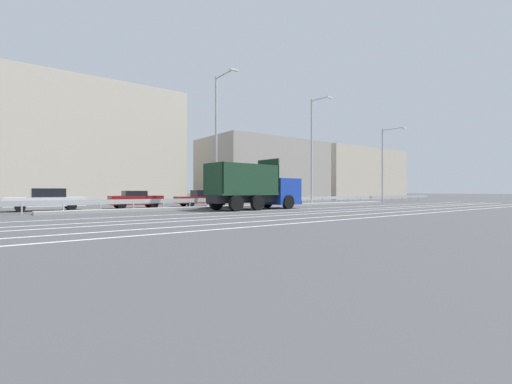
# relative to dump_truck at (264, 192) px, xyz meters

# --- Properties ---
(ground_plane) EXTENTS (320.00, 320.00, 0.00)m
(ground_plane) POSITION_rel_dump_truck_xyz_m (2.13, 0.57, -1.27)
(ground_plane) COLOR #424244
(lane_strip_0) EXTENTS (60.00, 0.16, 0.01)m
(lane_strip_0) POSITION_rel_dump_truck_xyz_m (-0.90, -1.85, -1.26)
(lane_strip_0) COLOR silver
(lane_strip_0) RESTS_ON ground_plane
(lane_strip_1) EXTENTS (60.00, 0.16, 0.01)m
(lane_strip_1) POSITION_rel_dump_truck_xyz_m (-0.90, -4.41, -1.26)
(lane_strip_1) COLOR silver
(lane_strip_1) RESTS_ON ground_plane
(lane_strip_2) EXTENTS (60.00, 0.16, 0.01)m
(lane_strip_2) POSITION_rel_dump_truck_xyz_m (-0.90, -5.92, -1.26)
(lane_strip_2) COLOR silver
(lane_strip_2) RESTS_ON ground_plane
(lane_strip_3) EXTENTS (60.00, 0.16, 0.01)m
(lane_strip_3) POSITION_rel_dump_truck_xyz_m (-0.90, -8.11, -1.26)
(lane_strip_3) COLOR silver
(lane_strip_3) RESTS_ON ground_plane
(lane_strip_4) EXTENTS (60.00, 0.16, 0.01)m
(lane_strip_4) POSITION_rel_dump_truck_xyz_m (-0.90, -9.76, -1.26)
(lane_strip_4) COLOR silver
(lane_strip_4) RESTS_ON ground_plane
(median_island) EXTENTS (33.00, 1.10, 0.18)m
(median_island) POSITION_rel_dump_truck_xyz_m (2.13, 2.75, -1.18)
(median_island) COLOR gray
(median_island) RESTS_ON ground_plane
(median_guardrail) EXTENTS (60.00, 0.09, 0.78)m
(median_guardrail) POSITION_rel_dump_truck_xyz_m (2.13, 3.77, -0.70)
(median_guardrail) COLOR #9EA0A5
(median_guardrail) RESTS_ON ground_plane
(dump_truck) EXTENTS (7.71, 3.02, 3.74)m
(dump_truck) POSITION_rel_dump_truck_xyz_m (0.00, 0.00, 0.00)
(dump_truck) COLOR #19389E
(dump_truck) RESTS_ON ground_plane
(median_road_sign) EXTENTS (0.70, 0.16, 2.29)m
(median_road_sign) POSITION_rel_dump_truck_xyz_m (-3.23, 2.75, -0.07)
(median_road_sign) COLOR white
(median_road_sign) RESTS_ON ground_plane
(street_lamp_1) EXTENTS (0.70, 2.78, 10.16)m
(street_lamp_1) POSITION_rel_dump_truck_xyz_m (-2.51, 2.55, 4.38)
(street_lamp_1) COLOR #ADADB2
(street_lamp_1) RESTS_ON ground_plane
(street_lamp_2) EXTENTS (0.71, 2.26, 10.07)m
(street_lamp_2) POSITION_rel_dump_truck_xyz_m (7.91, 2.52, 4.27)
(street_lamp_2) COLOR #ADADB2
(street_lamp_2) RESTS_ON ground_plane
(street_lamp_3) EXTENTS (0.72, 2.77, 8.58)m
(street_lamp_3) POSITION_rel_dump_truck_xyz_m (19.92, 2.66, 3.57)
(street_lamp_3) COLOR #ADADB2
(street_lamp_3) RESTS_ON ground_plane
(parked_car_1) EXTENTS (4.76, 1.87, 1.52)m
(parked_car_1) POSITION_rel_dump_truck_xyz_m (-13.30, 7.00, -0.51)
(parked_car_1) COLOR silver
(parked_car_1) RESTS_ON ground_plane
(parked_car_2) EXTENTS (3.98, 2.04, 1.36)m
(parked_car_2) POSITION_rel_dump_truck_xyz_m (-7.38, 6.75, -0.56)
(parked_car_2) COLOR maroon
(parked_car_2) RESTS_ON ground_plane
(parked_car_3) EXTENTS (4.82, 2.21, 1.42)m
(parked_car_3) POSITION_rel_dump_truck_xyz_m (-1.56, 6.64, -0.55)
(parked_car_3) COLOR maroon
(parked_car_3) RESTS_ON ground_plane
(background_building_0) EXTENTS (20.26, 10.19, 12.62)m
(background_building_0) POSITION_rel_dump_truck_xyz_m (-8.74, 21.14, 5.04)
(background_building_0) COLOR beige
(background_building_0) RESTS_ON ground_plane
(background_building_1) EXTENTS (16.38, 9.94, 8.18)m
(background_building_1) POSITION_rel_dump_truck_xyz_m (13.28, 16.93, 2.82)
(background_building_1) COLOR gray
(background_building_1) RESTS_ON ground_plane
(background_building_2) EXTENTS (19.95, 11.76, 8.67)m
(background_building_2) POSITION_rel_dump_truck_xyz_m (34.92, 19.83, 3.07)
(background_building_2) COLOR #B7AD99
(background_building_2) RESTS_ON ground_plane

